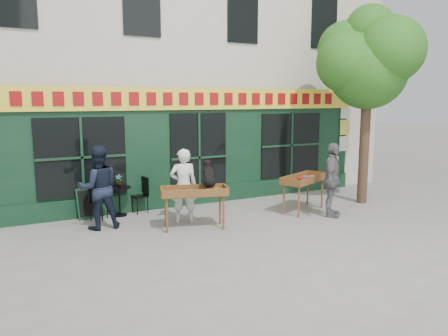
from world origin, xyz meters
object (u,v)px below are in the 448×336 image
(woman, at_px, (183,186))
(bistro_table, at_px, (119,195))
(dog, at_px, (209,173))
(man_left, at_px, (98,187))
(man_right, at_px, (332,180))
(book_cart_center, at_px, (194,194))
(book_cart_right, at_px, (304,181))

(woman, xyz_separation_m, bistro_table, (-1.26, 1.27, -0.36))
(dog, height_order, man_left, man_left)
(dog, height_order, woman, woman)
(man_left, bearing_deg, woman, 169.38)
(man_right, xyz_separation_m, bistro_table, (-4.81, 2.56, -0.41))
(book_cart_center, relative_size, dog, 2.69)
(book_cart_center, bearing_deg, man_left, 168.83)
(dog, relative_size, man_right, 0.32)
(book_cart_center, distance_m, book_cart_right, 3.25)
(bistro_table, xyz_separation_m, man_left, (-0.70, -0.90, 0.43))
(woman, bearing_deg, book_cart_right, -172.92)
(man_left, bearing_deg, dog, 155.26)
(book_cart_right, xyz_separation_m, man_left, (-5.21, 0.91, 0.15))
(woman, bearing_deg, bistro_table, -28.88)
(book_cart_center, xyz_separation_m, man_left, (-1.96, 1.02, 0.15))
(book_cart_center, distance_m, dog, 0.59)
(book_cart_center, height_order, bistro_table, book_cart_center)
(book_cart_center, distance_m, woman, 0.66)
(bistro_table, bearing_deg, book_cart_center, -56.74)
(man_right, relative_size, bistro_table, 2.50)
(woman, bearing_deg, man_left, 5.59)
(dog, relative_size, man_left, 0.31)
(man_left, bearing_deg, book_cart_center, 152.61)
(book_cart_center, height_order, man_left, man_left)
(book_cart_center, height_order, man_right, man_right)
(dog, distance_m, book_cart_right, 2.94)
(woman, relative_size, man_left, 0.93)
(book_cart_right, height_order, man_right, man_right)
(book_cart_right, bearing_deg, woman, 146.85)
(man_right, relative_size, man_left, 0.97)
(woman, height_order, bistro_table, woman)
(woman, relative_size, book_cart_right, 1.12)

